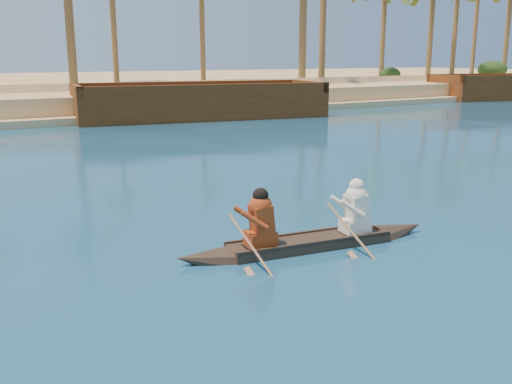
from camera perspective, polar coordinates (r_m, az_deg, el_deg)
sandy_embankment at (r=55.02m, az=-18.46°, el=9.81°), size 150.00×51.00×1.50m
shrub_cluster at (r=40.25m, az=-13.06°, el=10.05°), size 100.00×6.00×2.40m
canoe at (r=10.07m, az=5.36°, el=-4.16°), size 4.89×1.38×1.34m
barge_mid at (r=31.94m, az=-5.50°, el=8.81°), size 14.07×6.87×2.25m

